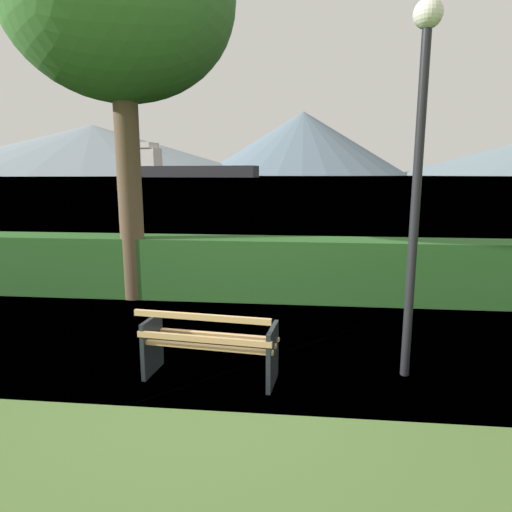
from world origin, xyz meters
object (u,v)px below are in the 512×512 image
at_px(lamp_post, 420,135).
at_px(cargo_ship_large, 178,167).
at_px(park_bench, 209,345).
at_px(tree_near_bench, 120,3).

bearing_deg(lamp_post, cargo_ship_large, 106.38).
relative_size(park_bench, tree_near_bench, 0.23).
bearing_deg(park_bench, tree_near_bench, 123.47).
distance_m(tree_near_bench, cargo_ship_large, 284.03).
height_order(park_bench, tree_near_bench, tree_near_bench).
height_order(park_bench, lamp_post, lamp_post).
bearing_deg(park_bench, cargo_ship_large, 105.93).
xyz_separation_m(tree_near_bench, lamp_post, (4.39, -2.86, -2.45)).
xyz_separation_m(lamp_post, cargo_ship_large, (-81.24, 276.30, 3.40)).
distance_m(park_bench, lamp_post, 3.26).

